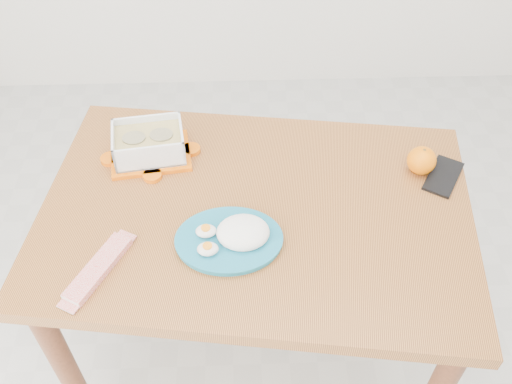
{
  "coord_description": "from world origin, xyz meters",
  "views": [
    {
      "loc": [
        -0.05,
        -0.82,
        1.84
      ],
      "look_at": [
        -0.02,
        0.15,
        0.81
      ],
      "focal_mm": 40.0,
      "sensor_mm": 36.0,
      "label": 1
    }
  ],
  "objects_px": {
    "smartphone": "(443,176)",
    "dining_table": "(256,235)",
    "food_container": "(149,144)",
    "rice_plate": "(233,236)",
    "orange_fruit": "(422,160)"
  },
  "relations": [
    {
      "from": "dining_table",
      "to": "rice_plate",
      "type": "bearing_deg",
      "value": -110.34
    },
    {
      "from": "food_container",
      "to": "orange_fruit",
      "type": "xyz_separation_m",
      "value": [
        0.74,
        -0.09,
        -0.01
      ]
    },
    {
      "from": "food_container",
      "to": "smartphone",
      "type": "relative_size",
      "value": 1.61
    },
    {
      "from": "orange_fruit",
      "to": "food_container",
      "type": "bearing_deg",
      "value": 173.39
    },
    {
      "from": "dining_table",
      "to": "rice_plate",
      "type": "xyz_separation_m",
      "value": [
        -0.06,
        -0.11,
        0.13
      ]
    },
    {
      "from": "dining_table",
      "to": "smartphone",
      "type": "height_order",
      "value": "smartphone"
    },
    {
      "from": "food_container",
      "to": "smartphone",
      "type": "distance_m",
      "value": 0.8
    },
    {
      "from": "rice_plate",
      "to": "smartphone",
      "type": "height_order",
      "value": "rice_plate"
    },
    {
      "from": "dining_table",
      "to": "rice_plate",
      "type": "relative_size",
      "value": 4.6
    },
    {
      "from": "food_container",
      "to": "smartphone",
      "type": "xyz_separation_m",
      "value": [
        0.8,
        -0.11,
        -0.04
      ]
    },
    {
      "from": "orange_fruit",
      "to": "rice_plate",
      "type": "distance_m",
      "value": 0.56
    },
    {
      "from": "smartphone",
      "to": "food_container",
      "type": "bearing_deg",
      "value": -156.38
    },
    {
      "from": "smartphone",
      "to": "dining_table",
      "type": "bearing_deg",
      "value": -137.95
    },
    {
      "from": "food_container",
      "to": "orange_fruit",
      "type": "bearing_deg",
      "value": -14.6
    },
    {
      "from": "orange_fruit",
      "to": "rice_plate",
      "type": "relative_size",
      "value": 0.3
    }
  ]
}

